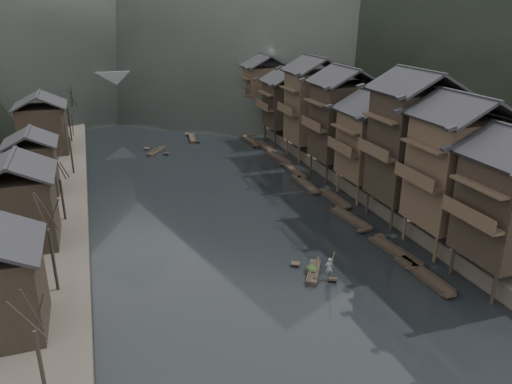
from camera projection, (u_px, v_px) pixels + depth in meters
name	position (u px, v px, depth m)	size (l,w,h in m)	color
water	(272.00, 269.00, 43.40)	(300.00, 300.00, 0.00)	black
right_bank	(380.00, 128.00, 88.89)	(40.00, 200.00, 1.80)	#2D2823
stilt_houses	(352.00, 114.00, 61.92)	(9.00, 67.60, 15.93)	black
left_houses	(28.00, 163.00, 53.27)	(8.10, 53.20, 8.73)	black
bare_trees	(62.00, 152.00, 54.59)	(3.85, 61.51, 7.71)	black
moored_sampans	(301.00, 177.00, 65.69)	(3.13, 60.43, 0.47)	black
midriver_boats	(180.00, 127.00, 92.92)	(15.37, 36.84, 0.45)	black
stone_bridge	(156.00, 87.00, 105.58)	(40.00, 6.00, 9.00)	#4C4C4F
hero_sampan	(313.00, 271.00, 42.55)	(2.84, 4.19, 0.43)	black
cargo_heap	(312.00, 265.00, 42.49)	(0.97, 1.27, 0.58)	black
boatman	(329.00, 265.00, 41.18)	(0.67, 0.44, 1.83)	#57585A
bamboo_pole	(333.00, 235.00, 40.27)	(0.06, 0.06, 4.38)	#8C7A51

